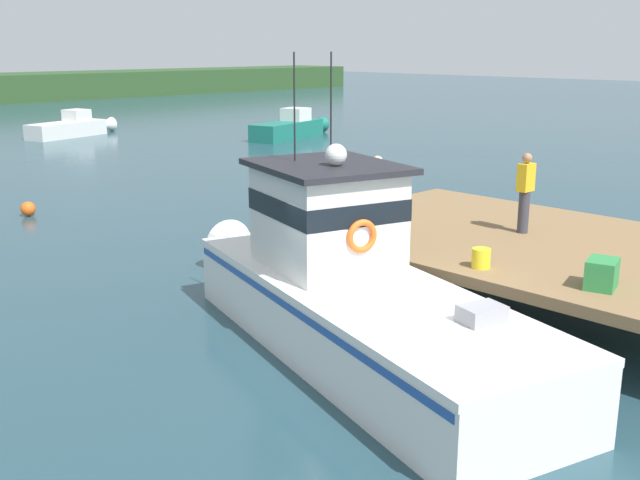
# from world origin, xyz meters

# --- Properties ---
(ground_plane) EXTENTS (200.00, 200.00, 0.00)m
(ground_plane) POSITION_xyz_m (0.00, 0.00, 0.00)
(ground_plane) COLOR #23424C
(dock) EXTENTS (6.00, 9.00, 1.20)m
(dock) POSITION_xyz_m (4.80, 0.00, 1.07)
(dock) COLOR #4C3D2D
(dock) RESTS_ON ground
(main_fishing_boat) EXTENTS (4.66, 9.92, 4.80)m
(main_fishing_boat) POSITION_xyz_m (0.36, 0.78, 1.01)
(main_fishing_boat) COLOR white
(main_fishing_boat) RESTS_ON ground
(crate_single_far) EXTENTS (0.70, 0.59, 0.46)m
(crate_single_far) POSITION_xyz_m (2.79, -2.46, 1.43)
(crate_single_far) COLOR #2D8442
(crate_single_far) RESTS_ON dock
(bait_bucket) EXTENTS (0.32, 0.32, 0.34)m
(bait_bucket) POSITION_xyz_m (2.38, -0.50, 1.37)
(bait_bucket) COLOR yellow
(bait_bucket) RESTS_ON dock
(deckhand_by_the_boat) EXTENTS (0.36, 0.22, 1.63)m
(deckhand_by_the_boat) POSITION_xyz_m (2.70, 2.16, 2.06)
(deckhand_by_the_boat) COLOR #383842
(deckhand_by_the_boat) RESTS_ON dock
(deckhand_further_back) EXTENTS (0.36, 0.22, 1.63)m
(deckhand_further_back) POSITION_xyz_m (5.11, 0.32, 2.06)
(deckhand_further_back) COLOR #383842
(deckhand_further_back) RESTS_ON dock
(moored_boat_far_right) EXTENTS (5.80, 2.65, 1.45)m
(moored_boat_far_right) POSITION_xyz_m (11.27, 32.11, 0.50)
(moored_boat_far_right) COLOR silver
(moored_boat_far_right) RESTS_ON ground
(moored_boat_far_left) EXTENTS (6.34, 2.78, 1.58)m
(moored_boat_far_left) POSITION_xyz_m (19.53, 23.11, 0.54)
(moored_boat_far_left) COLOR #196B5B
(moored_boat_far_left) RESTS_ON ground
(mooring_buoy_channel_marker) EXTENTS (0.43, 0.43, 0.43)m
(mooring_buoy_channel_marker) POSITION_xyz_m (0.81, 14.18, 0.22)
(mooring_buoy_channel_marker) COLOR #EA5B19
(mooring_buoy_channel_marker) RESTS_ON ground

